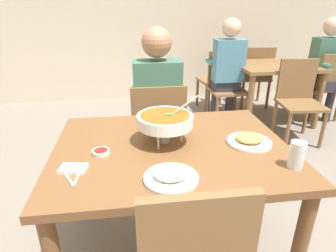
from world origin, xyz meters
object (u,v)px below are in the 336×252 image
(appetizer_plate, at_px, (249,140))
(chair_diner_main, at_px, (158,130))
(patron_bg_left, at_px, (327,65))
(dining_table_far, at_px, (275,75))
(sauce_dish, at_px, (101,152))
(chair_bg_window, at_px, (221,75))
(chair_bg_right, at_px, (298,96))
(patron_bg_middle, at_px, (227,66))
(dining_table_main, at_px, (172,163))
(rice_plate, at_px, (171,176))
(curry_bowl, at_px, (165,120))
(chair_bg_corner, at_px, (255,74))
(diner_main, at_px, (157,101))
(drink_glass, at_px, (296,156))
(chair_bg_middle, at_px, (226,83))
(chair_bg_left, at_px, (325,83))

(appetizer_plate, bearing_deg, chair_diner_main, 118.04)
(patron_bg_left, bearing_deg, dining_table_far, 174.80)
(sauce_dish, height_order, chair_bg_window, chair_bg_window)
(chair_bg_right, bearing_deg, patron_bg_middle, 139.55)
(dining_table_main, distance_m, rice_plate, 0.34)
(curry_bowl, height_order, sauce_dish, curry_bowl)
(chair_bg_corner, bearing_deg, diner_main, -132.53)
(appetizer_plate, xyz_separation_m, drink_glass, (0.11, -0.26, 0.04))
(dining_table_far, height_order, patron_bg_middle, patron_bg_middle)
(rice_plate, relative_size, patron_bg_left, 0.18)
(chair_bg_middle, height_order, chair_bg_right, same)
(patron_bg_middle, bearing_deg, patron_bg_left, -3.36)
(chair_bg_corner, distance_m, patron_bg_middle, 0.85)
(dining_table_main, distance_m, sauce_dish, 0.39)
(diner_main, xyz_separation_m, chair_bg_middle, (1.02, 1.32, -0.24))
(sauce_dish, relative_size, chair_bg_corner, 0.10)
(drink_glass, height_order, patron_bg_middle, patron_bg_middle)
(dining_table_main, xyz_separation_m, patron_bg_left, (2.27, 1.96, 0.10))
(chair_diner_main, relative_size, rice_plate, 3.75)
(chair_bg_right, height_order, chair_bg_window, same)
(curry_bowl, bearing_deg, chair_bg_left, 39.11)
(dining_table_far, distance_m, patron_bg_left, 0.66)
(chair_bg_left, distance_m, patron_bg_left, 0.24)
(curry_bowl, relative_size, chair_bg_corner, 0.37)
(patron_bg_left, height_order, patron_bg_middle, same)
(curry_bowl, xyz_separation_m, patron_bg_middle, (1.02, 1.99, -0.14))
(rice_plate, xyz_separation_m, dining_table_far, (1.67, 2.33, -0.16))
(diner_main, xyz_separation_m, chair_bg_corner, (1.62, 1.76, -0.24))
(dining_table_main, height_order, diner_main, diner_main)
(diner_main, height_order, chair_bg_corner, diner_main)
(drink_glass, distance_m, chair_bg_corner, 3.06)
(dining_table_main, bearing_deg, patron_bg_middle, 63.97)
(appetizer_plate, bearing_deg, curry_bowl, 170.65)
(patron_bg_middle, bearing_deg, sauce_dish, -123.27)
(patron_bg_middle, bearing_deg, chair_bg_middle, 71.66)
(rice_plate, xyz_separation_m, chair_bg_middle, (1.07, 2.43, -0.27))
(chair_diner_main, relative_size, appetizer_plate, 3.75)
(rice_plate, height_order, patron_bg_left, patron_bg_left)
(dining_table_main, relative_size, sauce_dish, 13.80)
(diner_main, distance_m, curry_bowl, 0.76)
(chair_diner_main, distance_m, chair_bg_middle, 1.69)
(dining_table_main, height_order, chair_diner_main, chair_diner_main)
(chair_diner_main, distance_m, patron_bg_middle, 1.63)
(curry_bowl, distance_m, chair_bg_right, 2.23)
(chair_bg_middle, bearing_deg, curry_bowl, -116.91)
(appetizer_plate, relative_size, sauce_dish, 2.67)
(dining_table_far, xyz_separation_m, patron_bg_middle, (-0.63, 0.02, 0.13))
(chair_bg_window, bearing_deg, rice_plate, -111.78)
(dining_table_main, bearing_deg, chair_bg_right, 41.78)
(chair_bg_left, distance_m, chair_bg_right, 0.79)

